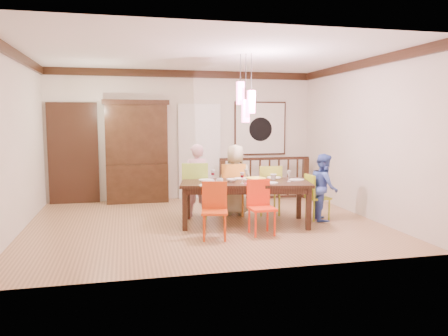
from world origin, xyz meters
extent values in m
plane|color=#906945|center=(0.00, 0.00, 0.00)|extent=(6.00, 6.00, 0.00)
plane|color=white|center=(0.00, 0.00, 2.90)|extent=(6.00, 6.00, 0.00)
plane|color=beige|center=(0.00, 2.50, 1.45)|extent=(6.00, 0.00, 6.00)
plane|color=beige|center=(-3.00, 0.00, 1.45)|extent=(0.00, 5.00, 5.00)
plane|color=beige|center=(3.00, 0.00, 1.45)|extent=(0.00, 5.00, 5.00)
cube|color=black|center=(-2.40, 2.45, 1.05)|extent=(1.04, 0.07, 2.24)
cube|color=silver|center=(0.35, 2.46, 1.05)|extent=(0.97, 0.05, 2.22)
cube|color=black|center=(1.80, 2.47, 1.60)|extent=(1.25, 0.04, 1.25)
cube|color=silver|center=(1.80, 2.44, 1.60)|extent=(1.18, 0.02, 1.18)
cylinder|color=black|center=(1.80, 2.43, 1.58)|extent=(0.56, 0.01, 0.56)
cube|color=#FF4C96|center=(0.60, -0.19, 2.25)|extent=(0.11, 0.11, 0.38)
cylinder|color=black|center=(0.60, -0.19, 2.67)|extent=(0.01, 0.01, 0.46)
cube|color=#FF4C96|center=(0.76, -0.29, 2.10)|extent=(0.11, 0.11, 0.38)
cylinder|color=black|center=(0.76, -0.29, 2.59)|extent=(0.01, 0.01, 0.61)
cube|color=#FF4C96|center=(0.68, -0.24, 1.95)|extent=(0.11, 0.11, 0.38)
cylinder|color=black|center=(0.68, -0.24, 2.52)|extent=(0.01, 0.01, 0.76)
cube|color=black|center=(0.68, -0.24, 0.72)|extent=(2.34, 1.41, 0.05)
cube|color=black|center=(-0.34, 0.18, 0.35)|extent=(0.09, 0.09, 0.70)
cube|color=black|center=(1.69, 0.18, 0.35)|extent=(0.09, 0.09, 0.70)
cube|color=black|center=(-0.34, -0.66, 0.35)|extent=(0.09, 0.09, 0.70)
cube|color=black|center=(1.69, -0.66, 0.35)|extent=(0.09, 0.09, 0.70)
cube|color=black|center=(0.68, 0.20, 0.65)|extent=(1.95, 0.44, 0.10)
cube|color=black|center=(0.68, -0.68, 0.65)|extent=(1.95, 0.44, 0.10)
cube|color=#8FB739|center=(-0.08, 0.47, 0.50)|extent=(0.54, 0.54, 0.04)
cube|color=#8FB739|center=(-0.08, 0.47, 0.78)|extent=(0.47, 0.12, 0.51)
cylinder|color=#8FB739|center=(-0.27, 0.28, 0.24)|extent=(0.04, 0.04, 0.49)
cylinder|color=#8FB739|center=(0.11, 0.28, 0.24)|extent=(0.04, 0.04, 0.49)
cylinder|color=#8FB739|center=(-0.27, 0.66, 0.24)|extent=(0.04, 0.04, 0.49)
cylinder|color=#8FB739|center=(0.11, 0.66, 0.24)|extent=(0.04, 0.04, 0.49)
cube|color=orange|center=(0.61, 0.51, 0.48)|extent=(0.46, 0.46, 0.04)
cube|color=orange|center=(0.61, 0.51, 0.75)|extent=(0.45, 0.05, 0.49)
cylinder|color=orange|center=(0.42, 0.32, 0.24)|extent=(0.04, 0.04, 0.47)
cylinder|color=orange|center=(0.79, 0.32, 0.24)|extent=(0.04, 0.04, 0.47)
cylinder|color=orange|center=(0.42, 0.69, 0.24)|extent=(0.04, 0.04, 0.47)
cylinder|color=orange|center=(0.79, 0.69, 0.24)|extent=(0.04, 0.04, 0.47)
cube|color=#9EAB2D|center=(1.32, 0.43, 0.46)|extent=(0.46, 0.46, 0.04)
cube|color=#9EAB2D|center=(1.32, 0.43, 0.71)|extent=(0.43, 0.08, 0.47)
cylinder|color=#9EAB2D|center=(1.15, 0.26, 0.22)|extent=(0.04, 0.04, 0.45)
cylinder|color=#9EAB2D|center=(1.50, 0.26, 0.22)|extent=(0.04, 0.04, 0.45)
cylinder|color=#9EAB2D|center=(1.15, 0.61, 0.22)|extent=(0.04, 0.04, 0.45)
cylinder|color=#9EAB2D|center=(1.50, 0.61, 0.22)|extent=(0.04, 0.04, 0.45)
cube|color=#C03D0E|center=(-0.03, -1.04, 0.42)|extent=(0.46, 0.46, 0.04)
cube|color=#C03D0E|center=(-0.03, -1.04, 0.65)|extent=(0.39, 0.11, 0.42)
cylinder|color=#C03D0E|center=(-0.18, -1.19, 0.20)|extent=(0.03, 0.03, 0.41)
cylinder|color=#C03D0E|center=(0.13, -1.19, 0.20)|extent=(0.03, 0.03, 0.41)
cylinder|color=#C03D0E|center=(-0.18, -0.88, 0.20)|extent=(0.03, 0.03, 0.41)
cylinder|color=#C03D0E|center=(0.13, -0.88, 0.20)|extent=(0.03, 0.03, 0.41)
cube|color=#F83411|center=(0.75, -0.95, 0.41)|extent=(0.40, 0.40, 0.04)
cube|color=#F83411|center=(0.75, -0.95, 0.64)|extent=(0.39, 0.05, 0.42)
cylinder|color=#F83411|center=(0.60, -1.10, 0.20)|extent=(0.03, 0.03, 0.40)
cylinder|color=#F83411|center=(0.91, -1.10, 0.20)|extent=(0.03, 0.03, 0.40)
cylinder|color=#F83411|center=(0.60, -0.79, 0.20)|extent=(0.03, 0.03, 0.40)
cylinder|color=#F83411|center=(0.91, -0.79, 0.20)|extent=(0.03, 0.03, 0.40)
cube|color=#9FB11F|center=(2.06, -0.17, 0.40)|extent=(0.39, 0.39, 0.04)
cube|color=#9FB11F|center=(2.06, -0.17, 0.62)|extent=(0.06, 0.37, 0.41)
cylinder|color=#9FB11F|center=(1.91, -0.32, 0.20)|extent=(0.03, 0.03, 0.39)
cylinder|color=#9FB11F|center=(2.21, -0.32, 0.20)|extent=(0.03, 0.03, 0.39)
cylinder|color=#9FB11F|center=(1.91, -0.02, 0.20)|extent=(0.03, 0.03, 0.39)
cylinder|color=#9FB11F|center=(2.21, -0.02, 0.20)|extent=(0.03, 0.03, 0.39)
cube|color=black|center=(-1.07, 2.28, 0.42)|extent=(1.31, 0.44, 0.84)
cube|color=black|center=(-1.07, 2.30, 1.50)|extent=(1.31, 0.40, 1.31)
cube|color=black|center=(-1.07, 2.49, 1.50)|extent=(1.13, 0.02, 1.13)
cube|color=black|center=(-1.07, 2.30, 2.18)|extent=(1.41, 0.44, 0.10)
cube|color=black|center=(0.77, 1.95, 0.46)|extent=(0.12, 0.12, 0.92)
cube|color=black|center=(2.74, 1.95, 0.46)|extent=(0.12, 0.12, 0.92)
cube|color=black|center=(1.75, 1.95, 0.93)|extent=(2.08, 0.12, 0.06)
cube|color=black|center=(1.75, 1.95, 0.05)|extent=(1.96, 0.10, 0.05)
imported|color=#EAB2C4|center=(-0.04, 0.58, 0.68)|extent=(0.51, 0.34, 1.36)
imported|color=#C0BA91|center=(0.71, 0.56, 0.67)|extent=(0.77, 0.64, 1.34)
imported|color=#4360BC|center=(2.14, -0.25, 0.60)|extent=(0.60, 0.69, 1.20)
imported|color=yellow|center=(0.83, -0.34, 0.79)|extent=(0.37, 0.37, 0.08)
imported|color=white|center=(0.43, -0.25, 0.78)|extent=(0.21, 0.21, 0.05)
imported|color=silver|center=(0.19, -0.40, 0.79)|extent=(0.14, 0.14, 0.09)
imported|color=silver|center=(1.22, -0.14, 0.80)|extent=(0.11, 0.11, 0.10)
cylinder|color=white|center=(0.05, 0.05, 0.76)|extent=(0.26, 0.26, 0.01)
cylinder|color=white|center=(0.71, 0.11, 0.76)|extent=(0.26, 0.26, 0.01)
cylinder|color=white|center=(1.31, 0.09, 0.76)|extent=(0.26, 0.26, 0.01)
cylinder|color=white|center=(-0.05, -0.57, 0.76)|extent=(0.26, 0.26, 0.01)
cylinder|color=white|center=(1.03, -0.54, 0.76)|extent=(0.26, 0.26, 0.01)
cylinder|color=white|center=(1.60, -0.29, 0.76)|extent=(0.26, 0.26, 0.01)
cube|color=#D83359|center=(0.68, -0.58, 0.76)|extent=(0.18, 0.14, 0.01)
camera|label=1|loc=(-1.34, -7.38, 1.81)|focal=35.00mm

